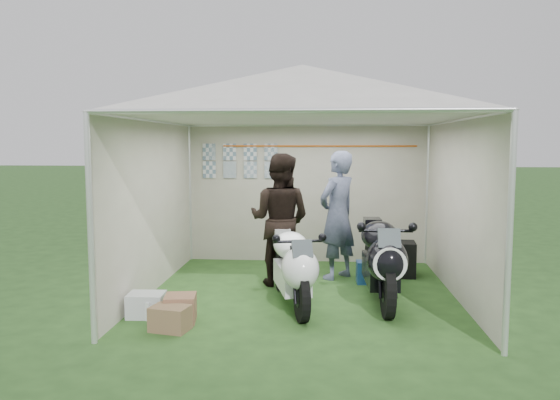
{
  "coord_description": "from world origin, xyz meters",
  "views": [
    {
      "loc": [
        0.28,
        -7.13,
        2.0
      ],
      "look_at": [
        -0.32,
        0.35,
        1.21
      ],
      "focal_mm": 35.0,
      "sensor_mm": 36.0,
      "label": 1
    }
  ],
  "objects_px": {
    "motorcycle_white": "(293,265)",
    "person_dark_jacket": "(280,220)",
    "crate_0": "(146,305)",
    "crate_2": "(146,308)",
    "motorcycle_black": "(381,257)",
    "equipment_box": "(397,259)",
    "paddock_stand": "(371,272)",
    "crate_1": "(180,308)",
    "person_blue_jacket": "(337,215)",
    "crate_3": "(170,318)",
    "canopy_tent": "(302,98)"
  },
  "relations": [
    {
      "from": "canopy_tent",
      "to": "crate_2",
      "type": "distance_m",
      "value": 3.25
    },
    {
      "from": "canopy_tent",
      "to": "motorcycle_white",
      "type": "distance_m",
      "value": 2.16
    },
    {
      "from": "crate_1",
      "to": "motorcycle_black",
      "type": "bearing_deg",
      "value": 21.84
    },
    {
      "from": "motorcycle_white",
      "to": "person_blue_jacket",
      "type": "distance_m",
      "value": 1.65
    },
    {
      "from": "motorcycle_black",
      "to": "person_dark_jacket",
      "type": "bearing_deg",
      "value": 147.59
    },
    {
      "from": "crate_2",
      "to": "equipment_box",
      "type": "bearing_deg",
      "value": 35.11
    },
    {
      "from": "canopy_tent",
      "to": "crate_3",
      "type": "bearing_deg",
      "value": -129.88
    },
    {
      "from": "person_dark_jacket",
      "to": "crate_1",
      "type": "xyz_separation_m",
      "value": [
        -0.98,
        -1.72,
        -0.78
      ]
    },
    {
      "from": "motorcycle_black",
      "to": "crate_1",
      "type": "height_order",
      "value": "motorcycle_black"
    },
    {
      "from": "person_dark_jacket",
      "to": "crate_2",
      "type": "distance_m",
      "value": 2.28
    },
    {
      "from": "motorcycle_white",
      "to": "person_dark_jacket",
      "type": "distance_m",
      "value": 1.17
    },
    {
      "from": "canopy_tent",
      "to": "crate_3",
      "type": "height_order",
      "value": "canopy_tent"
    },
    {
      "from": "crate_2",
      "to": "canopy_tent",
      "type": "bearing_deg",
      "value": 34.03
    },
    {
      "from": "motorcycle_black",
      "to": "crate_3",
      "type": "bearing_deg",
      "value": -154.29
    },
    {
      "from": "equipment_box",
      "to": "crate_2",
      "type": "height_order",
      "value": "equipment_box"
    },
    {
      "from": "person_dark_jacket",
      "to": "paddock_stand",
      "type": "bearing_deg",
      "value": -157.05
    },
    {
      "from": "person_dark_jacket",
      "to": "crate_3",
      "type": "distance_m",
      "value": 2.39
    },
    {
      "from": "person_dark_jacket",
      "to": "crate_2",
      "type": "height_order",
      "value": "person_dark_jacket"
    },
    {
      "from": "crate_0",
      "to": "motorcycle_black",
      "type": "bearing_deg",
      "value": 15.75
    },
    {
      "from": "person_dark_jacket",
      "to": "crate_2",
      "type": "xyz_separation_m",
      "value": [
        -1.42,
        -1.58,
        -0.82
      ]
    },
    {
      "from": "person_blue_jacket",
      "to": "motorcycle_black",
      "type": "bearing_deg",
      "value": 64.94
    },
    {
      "from": "paddock_stand",
      "to": "crate_0",
      "type": "relative_size",
      "value": 1.02
    },
    {
      "from": "equipment_box",
      "to": "crate_3",
      "type": "bearing_deg",
      "value": -136.09
    },
    {
      "from": "motorcycle_black",
      "to": "equipment_box",
      "type": "xyz_separation_m",
      "value": [
        0.4,
        1.42,
        -0.32
      ]
    },
    {
      "from": "motorcycle_white",
      "to": "crate_2",
      "type": "xyz_separation_m",
      "value": [
        -1.66,
        -0.52,
        -0.42
      ]
    },
    {
      "from": "motorcycle_black",
      "to": "crate_2",
      "type": "height_order",
      "value": "motorcycle_black"
    },
    {
      "from": "paddock_stand",
      "to": "person_dark_jacket",
      "type": "distance_m",
      "value": 1.52
    },
    {
      "from": "crate_2",
      "to": "crate_1",
      "type": "bearing_deg",
      "value": -16.94
    },
    {
      "from": "motorcycle_black",
      "to": "person_blue_jacket",
      "type": "relative_size",
      "value": 1.12
    },
    {
      "from": "crate_0",
      "to": "crate_2",
      "type": "height_order",
      "value": "crate_0"
    },
    {
      "from": "motorcycle_white",
      "to": "crate_0",
      "type": "distance_m",
      "value": 1.78
    },
    {
      "from": "crate_2",
      "to": "crate_3",
      "type": "bearing_deg",
      "value": -46.32
    },
    {
      "from": "canopy_tent",
      "to": "person_dark_jacket",
      "type": "relative_size",
      "value": 3.05
    },
    {
      "from": "motorcycle_white",
      "to": "equipment_box",
      "type": "height_order",
      "value": "motorcycle_white"
    },
    {
      "from": "person_dark_jacket",
      "to": "crate_2",
      "type": "relative_size",
      "value": 6.51
    },
    {
      "from": "canopy_tent",
      "to": "motorcycle_white",
      "type": "height_order",
      "value": "canopy_tent"
    },
    {
      "from": "canopy_tent",
      "to": "paddock_stand",
      "type": "bearing_deg",
      "value": 30.48
    },
    {
      "from": "crate_0",
      "to": "equipment_box",
      "type": "bearing_deg",
      "value": 34.91
    },
    {
      "from": "paddock_stand",
      "to": "canopy_tent",
      "type": "bearing_deg",
      "value": -149.52
    },
    {
      "from": "motorcycle_white",
      "to": "equipment_box",
      "type": "xyz_separation_m",
      "value": [
        1.49,
        1.7,
        -0.26
      ]
    },
    {
      "from": "motorcycle_white",
      "to": "crate_3",
      "type": "relative_size",
      "value": 4.71
    },
    {
      "from": "equipment_box",
      "to": "crate_0",
      "type": "distance_m",
      "value": 3.84
    },
    {
      "from": "paddock_stand",
      "to": "person_dark_jacket",
      "type": "xyz_separation_m",
      "value": [
        -1.3,
        -0.17,
        0.77
      ]
    },
    {
      "from": "crate_0",
      "to": "crate_3",
      "type": "relative_size",
      "value": 1.03
    },
    {
      "from": "crate_3",
      "to": "crate_0",
      "type": "bearing_deg",
      "value": 132.6
    },
    {
      "from": "motorcycle_white",
      "to": "crate_3",
      "type": "bearing_deg",
      "value": -156.89
    },
    {
      "from": "crate_1",
      "to": "person_dark_jacket",
      "type": "bearing_deg",
      "value": 60.22
    },
    {
      "from": "canopy_tent",
      "to": "crate_1",
      "type": "relative_size",
      "value": 16.65
    },
    {
      "from": "crate_3",
      "to": "crate_2",
      "type": "bearing_deg",
      "value": 133.68
    },
    {
      "from": "crate_1",
      "to": "crate_0",
      "type": "bearing_deg",
      "value": 161.13
    }
  ]
}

